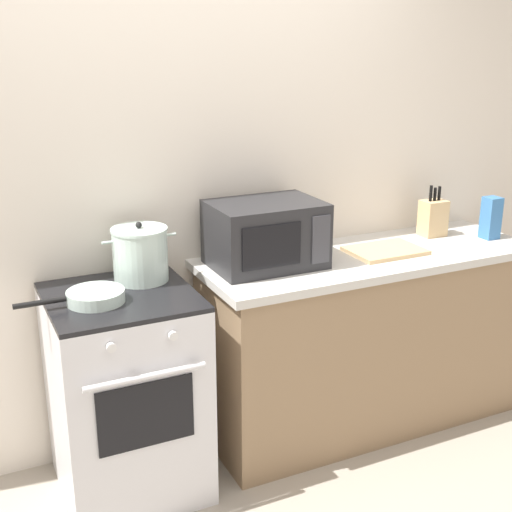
{
  "coord_description": "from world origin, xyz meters",
  "views": [
    {
      "loc": [
        -0.97,
        -2.01,
        1.94
      ],
      "look_at": [
        0.27,
        0.6,
        1.0
      ],
      "focal_mm": 47.95,
      "sensor_mm": 36.0,
      "label": 1
    }
  ],
  "objects_px": {
    "knife_block": "(433,218)",
    "pasta_box": "(491,218)",
    "cutting_board": "(385,251)",
    "stove": "(127,394)",
    "frying_pan": "(94,297)",
    "stock_pot": "(140,254)",
    "microwave": "(266,234)"
  },
  "relations": [
    {
      "from": "knife_block",
      "to": "pasta_box",
      "type": "xyz_separation_m",
      "value": [
        0.24,
        -0.17,
        0.01
      ]
    },
    {
      "from": "cutting_board",
      "to": "stove",
      "type": "bearing_deg",
      "value": -179.95
    },
    {
      "from": "cutting_board",
      "to": "pasta_box",
      "type": "height_order",
      "value": "pasta_box"
    },
    {
      "from": "frying_pan",
      "to": "knife_block",
      "type": "distance_m",
      "value": 1.85
    },
    {
      "from": "stock_pot",
      "to": "microwave",
      "type": "distance_m",
      "value": 0.58
    },
    {
      "from": "microwave",
      "to": "frying_pan",
      "type": "bearing_deg",
      "value": -171.62
    },
    {
      "from": "frying_pan",
      "to": "stock_pot",
      "type": "bearing_deg",
      "value": 35.13
    },
    {
      "from": "microwave",
      "to": "pasta_box",
      "type": "xyz_separation_m",
      "value": [
        1.26,
        -0.11,
        -0.04
      ]
    },
    {
      "from": "cutting_board",
      "to": "microwave",
      "type": "bearing_deg",
      "value": 172.79
    },
    {
      "from": "stove",
      "to": "stock_pot",
      "type": "height_order",
      "value": "stock_pot"
    },
    {
      "from": "stock_pot",
      "to": "microwave",
      "type": "relative_size",
      "value": 0.65
    },
    {
      "from": "frying_pan",
      "to": "knife_block",
      "type": "bearing_deg",
      "value": 5.68
    },
    {
      "from": "microwave",
      "to": "cutting_board",
      "type": "bearing_deg",
      "value": -7.21
    },
    {
      "from": "microwave",
      "to": "cutting_board",
      "type": "relative_size",
      "value": 1.39
    },
    {
      "from": "frying_pan",
      "to": "pasta_box",
      "type": "relative_size",
      "value": 1.96
    },
    {
      "from": "cutting_board",
      "to": "knife_block",
      "type": "bearing_deg",
      "value": 19.22
    },
    {
      "from": "stove",
      "to": "knife_block",
      "type": "distance_m",
      "value": 1.82
    },
    {
      "from": "microwave",
      "to": "cutting_board",
      "type": "xyz_separation_m",
      "value": [
        0.62,
        -0.08,
        -0.14
      ]
    },
    {
      "from": "cutting_board",
      "to": "knife_block",
      "type": "xyz_separation_m",
      "value": [
        0.4,
        0.14,
        0.09
      ]
    },
    {
      "from": "stock_pot",
      "to": "pasta_box",
      "type": "relative_size",
      "value": 1.48
    },
    {
      "from": "frying_pan",
      "to": "cutting_board",
      "type": "distance_m",
      "value": 1.44
    },
    {
      "from": "cutting_board",
      "to": "frying_pan",
      "type": "bearing_deg",
      "value": -178.28
    },
    {
      "from": "microwave",
      "to": "pasta_box",
      "type": "distance_m",
      "value": 1.26
    },
    {
      "from": "stove",
      "to": "microwave",
      "type": "relative_size",
      "value": 1.84
    },
    {
      "from": "stock_pot",
      "to": "cutting_board",
      "type": "height_order",
      "value": "stock_pot"
    },
    {
      "from": "knife_block",
      "to": "pasta_box",
      "type": "bearing_deg",
      "value": -35.54
    },
    {
      "from": "microwave",
      "to": "stove",
      "type": "bearing_deg",
      "value": -173.62
    },
    {
      "from": "stove",
      "to": "microwave",
      "type": "xyz_separation_m",
      "value": [
        0.71,
        0.08,
        0.61
      ]
    },
    {
      "from": "stove",
      "to": "cutting_board",
      "type": "relative_size",
      "value": 2.56
    },
    {
      "from": "stock_pot",
      "to": "frying_pan",
      "type": "relative_size",
      "value": 0.76
    },
    {
      "from": "microwave",
      "to": "stock_pot",
      "type": "bearing_deg",
      "value": 174.83
    },
    {
      "from": "cutting_board",
      "to": "pasta_box",
      "type": "relative_size",
      "value": 1.64
    }
  ]
}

